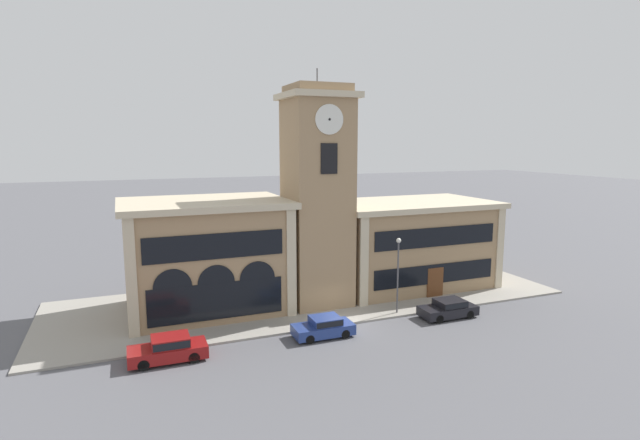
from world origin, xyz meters
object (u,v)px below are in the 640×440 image
object	(u,v)px
parked_car_far	(448,308)
parked_car_mid	(324,326)
parked_car_near	(169,348)
street_lamp	(398,264)

from	to	relation	value
parked_car_far	parked_car_mid	bearing A→B (deg)	0.68
parked_car_near	parked_car_far	xyz separation A→B (m)	(19.78, 0.00, -0.09)
parked_car_far	street_lamp	size ratio (longest dim) A/B	0.75
parked_car_mid	street_lamp	bearing A→B (deg)	-163.37
parked_car_near	street_lamp	distance (m)	16.97
parked_car_near	parked_car_far	world-z (taller)	parked_car_near
street_lamp	parked_car_near	bearing A→B (deg)	-173.40
parked_car_far	street_lamp	distance (m)	4.92
parked_car_far	street_lamp	xyz separation A→B (m)	(-3.21, 1.92, 3.19)
parked_car_mid	parked_car_far	distance (m)	9.92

